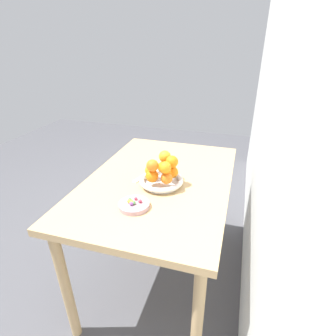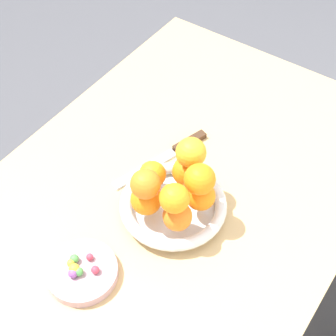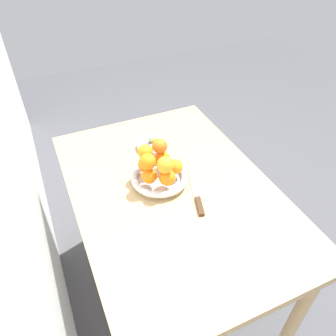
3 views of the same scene
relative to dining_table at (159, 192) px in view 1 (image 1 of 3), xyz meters
The scene contains 22 objects.
ground_plane 0.65m from the dining_table, ahead, with size 6.00×6.00×0.00m, color #4C4C51.
wall_back 0.81m from the dining_table, 90.00° to the left, with size 4.00×0.05×2.50m, color silver.
dining_table is the anchor object (origin of this frame).
fruit_bowl 0.13m from the dining_table, 28.56° to the left, with size 0.23×0.23×0.04m.
candy_dish 0.30m from the dining_table, ahead, with size 0.14×0.14×0.02m, color #B28C99.
orange_0 0.19m from the dining_table, ahead, with size 0.06×0.06×0.06m, color orange.
orange_1 0.20m from the dining_table, 34.88° to the left, with size 0.06×0.06×0.06m, color orange.
orange_2 0.18m from the dining_table, 65.93° to the left, with size 0.06×0.06×0.06m, color orange.
orange_3 0.16m from the dining_table, 97.97° to the left, with size 0.06×0.06×0.06m, color orange.
orange_4 0.17m from the dining_table, 32.87° to the right, with size 0.06×0.06×0.06m, color orange.
orange_5 0.24m from the dining_table, 61.08° to the left, with size 0.06×0.06×0.06m, color orange.
orange_6 0.25m from the dining_table, 32.08° to the left, with size 0.06×0.06×0.06m, color orange.
orange_7 0.25m from the dining_table, ahead, with size 0.06×0.06×0.06m, color orange.
orange_8 0.23m from the dining_table, 93.13° to the left, with size 0.06×0.06×0.06m, color orange.
candy_ball_0 0.30m from the dining_table, ahead, with size 0.02×0.02×0.02m, color #C6384C.
candy_ball_1 0.29m from the dining_table, ahead, with size 0.01×0.01×0.01m, color #C6384C.
candy_ball_2 0.31m from the dining_table, ahead, with size 0.02×0.02×0.02m, color #4C9947.
candy_ball_3 0.32m from the dining_table, ahead, with size 0.02×0.02×0.02m, color gold.
candy_ball_4 0.33m from the dining_table, ahead, with size 0.02×0.02×0.02m, color #8C4C99.
candy_ball_5 0.32m from the dining_table, ahead, with size 0.02×0.02×0.02m, color #4C9947.
candy_ball_6 0.32m from the dining_table, ahead, with size 0.02×0.02×0.02m, color gold.
knife 0.13m from the dining_table, 135.73° to the right, with size 0.25×0.10×0.01m.
Camera 1 is at (1.19, 0.39, 1.43)m, focal length 28.00 mm.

